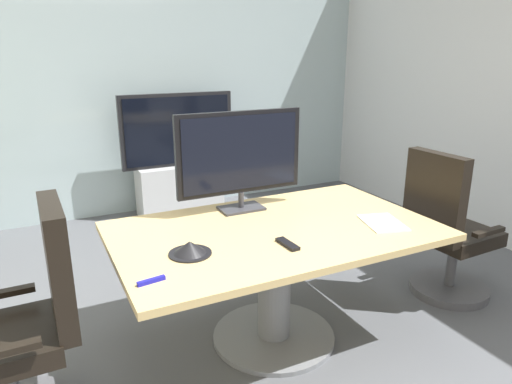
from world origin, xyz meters
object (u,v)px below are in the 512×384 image
Objects in this scene: office_chair_left at (27,338)px; conference_phone at (190,249)px; conference_table at (275,258)px; wall_display_unit at (179,174)px; office_chair_right at (446,238)px; tv_monitor at (240,155)px; remote_control at (288,244)px.

office_chair_left is 0.85m from conference_phone.
office_chair_left is at bearing 176.31° from conference_phone.
conference_table is at bearing 12.80° from conference_phone.
office_chair_right is at bearing -65.83° from wall_display_unit.
office_chair_left is at bearing -160.28° from tv_monitor.
tv_monitor is 4.94× the size of remote_control.
office_chair_right is 1.46m from remote_control.
remote_control is (-0.26, -2.76, 0.31)m from wall_display_unit.
tv_monitor reaches higher than office_chair_right.
tv_monitor is (-1.39, 0.47, 0.64)m from office_chair_right.
conference_phone is at bearing -135.01° from tv_monitor.
wall_display_unit is at bearing 85.61° from conference_table.
office_chair_left is 4.95× the size of conference_phone.
conference_table is 1.70× the size of office_chair_left.
conference_table is 0.62m from conference_phone.
office_chair_right is 1.60m from tv_monitor.
tv_monitor is at bearing 69.14° from office_chair_right.
office_chair_right is at bearing 4.39° from remote_control.
conference_phone is (-1.91, -0.05, 0.32)m from office_chair_right.
conference_table is 1.36m from office_chair_right.
wall_display_unit is (1.54, 2.58, -0.01)m from office_chair_left.
wall_display_unit is (0.19, 2.51, -0.11)m from conference_table.
office_chair_right reaches higher than conference_table.
office_chair_right is (1.35, -0.08, -0.09)m from conference_table.
office_chair_right is 0.83× the size of wall_display_unit.
wall_display_unit is 2.76m from conference_phone.
office_chair_right reaches higher than conference_phone.
remote_control is (-0.06, -0.25, 0.20)m from conference_table.
conference_phone is at bearing 85.52° from office_chair_left.
remote_control reaches higher than conference_table.
conference_table is 2.52m from wall_display_unit.
conference_table is 8.44× the size of conference_phone.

